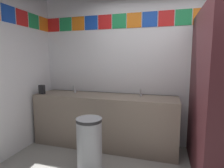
% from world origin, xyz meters
% --- Properties ---
extents(wall_back, '(4.44, 0.09, 2.70)m').
position_xyz_m(wall_back, '(-0.00, 1.53, 1.36)').
color(wall_back, silver).
rests_on(wall_back, ground_plane).
extents(vanity_counter, '(2.42, 0.60, 0.88)m').
position_xyz_m(vanity_counter, '(-0.96, 1.19, 0.45)').
color(vanity_counter, gray).
rests_on(vanity_counter, ground_plane).
extents(faucet_left, '(0.04, 0.10, 0.14)m').
position_xyz_m(faucet_left, '(-1.57, 1.28, 0.94)').
color(faucet_left, silver).
rests_on(faucet_left, vanity_counter).
extents(faucet_right, '(0.04, 0.10, 0.14)m').
position_xyz_m(faucet_right, '(-0.36, 1.28, 0.94)').
color(faucet_right, silver).
rests_on(faucet_right, vanity_counter).
extents(soap_dispenser, '(0.09, 0.09, 0.16)m').
position_xyz_m(soap_dispenser, '(-2.06, 1.01, 0.96)').
color(soap_dispenser, black).
rests_on(soap_dispenser, vanity_counter).
extents(stall_divider, '(0.92, 1.34, 2.11)m').
position_xyz_m(stall_divider, '(0.60, 0.57, 1.05)').
color(stall_divider, '#471E23').
rests_on(stall_divider, ground_plane).
extents(trash_bin, '(0.34, 0.34, 0.73)m').
position_xyz_m(trash_bin, '(-0.91, 0.41, 0.37)').
color(trash_bin, '#999EA3').
rests_on(trash_bin, ground_plane).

